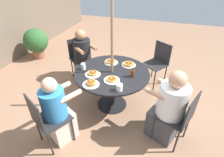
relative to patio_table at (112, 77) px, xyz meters
name	(u,v)px	position (x,y,z in m)	size (l,w,h in m)	color
ground_plane	(112,104)	(0.00, 0.00, -0.61)	(12.00, 12.00, 0.00)	#8C664C
patio_table	(112,77)	(0.00, 0.00, 0.00)	(1.27, 1.27, 0.73)	black
umbrella_pole	(112,56)	(0.00, 0.00, 0.40)	(0.04, 0.04, 2.03)	#846B4C
patio_chair_north	(180,116)	(-0.49, -1.13, -0.08)	(0.55, 0.55, 0.90)	#232326
diner_north	(168,110)	(-0.42, -0.97, -0.09)	(0.53, 0.58, 1.17)	#3D3D42
patio_chair_east	(158,61)	(1.02, -0.69, -0.08)	(0.58, 0.58, 0.90)	#232326
patio_chair_south	(80,56)	(0.73, 0.99, -0.08)	(0.58, 0.58, 0.90)	#232326
diner_south	(83,59)	(0.63, 0.85, -0.08)	(0.57, 0.60, 1.16)	gray
patio_chair_west	(46,118)	(-1.09, 0.57, -0.08)	(0.56, 0.56, 0.90)	#232326
diner_west	(58,113)	(-0.94, 0.49, -0.11)	(0.57, 0.51, 1.10)	beige
pancake_plate_a	(112,80)	(-0.25, -0.08, 0.13)	(0.25, 0.25, 0.05)	silver
pancake_plate_b	(111,62)	(0.30, 0.12, 0.13)	(0.25, 0.25, 0.05)	silver
pancake_plate_c	(93,74)	(-0.18, 0.27, 0.13)	(0.25, 0.25, 0.06)	silver
pancake_plate_d	(91,83)	(-0.45, 0.18, 0.14)	(0.25, 0.25, 0.07)	silver
pancake_plate_e	(129,64)	(0.30, -0.21, 0.14)	(0.25, 0.25, 0.06)	silver
syrup_bottle	(133,73)	(-0.04, -0.36, 0.18)	(0.09, 0.06, 0.17)	#602D0F
coffee_cup	(119,87)	(-0.46, -0.26, 0.17)	(0.09, 0.09, 0.11)	white
drinking_glass_a	(83,66)	(-0.07, 0.49, 0.17)	(0.08, 0.08, 0.11)	silver
potted_shrub	(36,42)	(1.25, 2.57, -0.14)	(0.64, 0.64, 0.82)	brown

